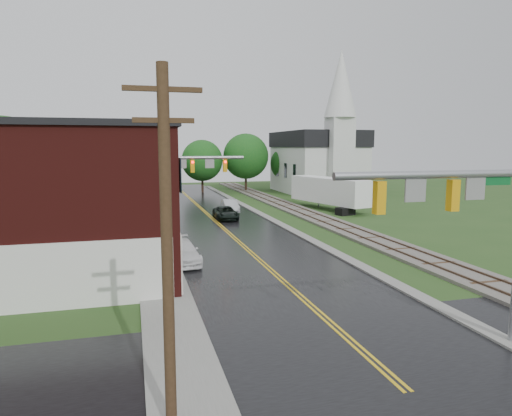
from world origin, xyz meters
name	(u,v)px	position (x,y,z in m)	size (l,w,h in m)	color
ground	(409,393)	(0.00, 0.00, 0.00)	(160.00, 160.00, 0.00)	#28471B
main_road	(219,224)	(0.00, 30.00, 0.00)	(10.00, 90.00, 0.02)	black
cross_road	(374,362)	(0.00, 2.00, 0.00)	(60.00, 9.00, 0.02)	black
curb_right	(261,214)	(5.40, 35.00, 0.00)	(0.80, 70.00, 0.12)	gray
sidewalk_left	(152,238)	(-6.20, 25.00, 0.00)	(2.40, 50.00, 0.12)	gray
brick_building	(35,204)	(-12.48, 15.00, 4.15)	(14.30, 10.30, 8.30)	#46110F
yellow_house	(86,198)	(-11.00, 26.00, 3.20)	(8.00, 7.00, 6.40)	tan
darkred_building	(107,198)	(-10.00, 35.00, 2.20)	(7.00, 6.00, 4.40)	#3F0F0C
church	(320,155)	(20.00, 53.74, 5.83)	(10.40, 18.40, 20.00)	silver
railroad	(301,212)	(10.00, 35.00, 0.11)	(3.20, 80.00, 0.30)	#59544C
traffic_signal_near	(471,210)	(3.47, 2.00, 4.97)	(7.34, 0.30, 7.20)	gray
traffic_signal_far	(183,173)	(-3.47, 27.00, 4.97)	(7.34, 0.43, 7.20)	gray
utility_pole_a	(167,248)	(-6.80, 0.00, 4.72)	(1.80, 0.28, 9.00)	#382616
utility_pole_b	(143,181)	(-6.80, 22.00, 4.72)	(1.80, 0.28, 9.00)	#382616
utility_pole_c	(139,167)	(-6.80, 44.00, 4.72)	(1.80, 0.28, 9.00)	#382616
tree_left_b	(5,163)	(-17.85, 31.90, 5.72)	(7.60, 7.60, 9.69)	black
tree_left_c	(69,172)	(-13.85, 39.90, 4.51)	(6.00, 6.00, 7.65)	black
tree_left_e	(121,166)	(-8.85, 45.90, 4.81)	(6.40, 6.40, 8.16)	black
suv_dark	(226,213)	(1.18, 32.66, 0.63)	(2.09, 4.53, 1.26)	black
sedan_silver	(230,206)	(2.58, 37.28, 0.69)	(1.47, 4.21, 1.39)	#B0B0B5
pickup_white	(181,252)	(-4.80, 16.79, 0.68)	(1.92, 4.72, 1.37)	white
semi_trailer	(329,191)	(13.83, 36.41, 2.17)	(5.26, 11.53, 3.62)	black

